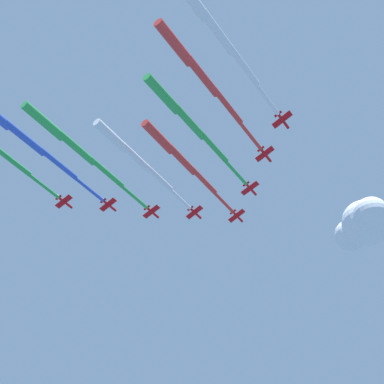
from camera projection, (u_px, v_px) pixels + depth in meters
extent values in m
cylinder|color=red|center=(237.00, 216.00, 241.43)|extent=(6.36, 8.15, 1.41)
cone|color=white|center=(243.00, 222.00, 244.46)|extent=(1.84, 1.83, 1.34)
cylinder|color=black|center=(232.00, 211.00, 238.57)|extent=(1.21, 1.10, 1.06)
ellipsoid|color=black|center=(239.00, 218.00, 242.98)|extent=(1.87, 2.10, 0.90)
cube|color=red|center=(237.00, 216.00, 241.06)|extent=(8.05, 6.81, 2.97)
cube|color=white|center=(230.00, 221.00, 241.74)|extent=(1.90, 2.28, 0.33)
cube|color=white|center=(243.00, 211.00, 240.49)|extent=(1.90, 2.28, 0.33)
cube|color=red|center=(233.00, 212.00, 239.15)|extent=(3.12, 2.66, 1.17)
cube|color=white|center=(232.00, 211.00, 239.89)|extent=(1.43, 1.58, 1.83)
cylinder|color=red|center=(222.00, 201.00, 233.77)|extent=(11.70, 15.43, 1.79)
cylinder|color=red|center=(204.00, 181.00, 224.48)|extent=(12.43, 15.95, 2.69)
cylinder|color=red|center=(182.00, 160.00, 215.31)|extent=(13.16, 16.47, 3.58)
cylinder|color=red|center=(159.00, 137.00, 206.14)|extent=(13.88, 16.98, 4.48)
cylinder|color=red|center=(195.00, 213.00, 239.49)|extent=(6.33, 8.17, 1.40)
cone|color=white|center=(201.00, 219.00, 242.52)|extent=(1.84, 1.83, 1.33)
cylinder|color=black|center=(189.00, 207.00, 236.64)|extent=(1.21, 1.10, 1.05)
ellipsoid|color=black|center=(197.00, 215.00, 241.05)|extent=(1.87, 2.10, 0.89)
cube|color=red|center=(194.00, 212.00, 239.13)|extent=(8.07, 6.80, 2.93)
cube|color=white|center=(188.00, 217.00, 239.83)|extent=(1.89, 2.28, 0.33)
cube|color=white|center=(201.00, 207.00, 238.54)|extent=(1.89, 2.28, 0.33)
cube|color=red|center=(190.00, 208.00, 237.23)|extent=(3.13, 2.66, 1.16)
cube|color=white|center=(190.00, 207.00, 237.97)|extent=(1.42, 1.57, 1.83)
cylinder|color=white|center=(179.00, 198.00, 232.02)|extent=(11.27, 14.96, 1.79)
cylinder|color=white|center=(159.00, 178.00, 223.09)|extent=(12.00, 15.47, 2.68)
cylinder|color=white|center=(136.00, 158.00, 214.27)|extent=(12.73, 15.98, 3.57)
cylinder|color=white|center=(111.00, 136.00, 205.46)|extent=(13.46, 16.50, 4.47)
cylinder|color=red|center=(251.00, 189.00, 227.14)|extent=(6.27, 8.16, 1.37)
cone|color=white|center=(256.00, 195.00, 230.16)|extent=(1.81, 1.81, 1.30)
cylinder|color=black|center=(245.00, 183.00, 224.30)|extent=(1.18, 1.08, 1.03)
ellipsoid|color=black|center=(253.00, 191.00, 228.68)|extent=(1.84, 2.09, 0.87)
cube|color=red|center=(250.00, 188.00, 226.78)|extent=(8.18, 6.85, 2.52)
cube|color=white|center=(243.00, 193.00, 227.64)|extent=(1.89, 2.29, 0.29)
cube|color=white|center=(257.00, 183.00, 226.02)|extent=(1.89, 2.29, 0.29)
cube|color=red|center=(246.00, 184.00, 224.88)|extent=(3.17, 2.67, 1.00)
cube|color=white|center=(245.00, 183.00, 225.61)|extent=(1.34, 1.52, 1.86)
cylinder|color=green|center=(235.00, 171.00, 219.29)|extent=(12.07, 16.24, 1.74)
cylinder|color=green|center=(214.00, 147.00, 209.56)|extent=(12.78, 16.74, 2.61)
cylinder|color=green|center=(189.00, 122.00, 199.98)|extent=(13.49, 17.24, 3.48)
cylinder|color=green|center=(163.00, 94.00, 190.41)|extent=(14.21, 17.73, 4.35)
cylinder|color=red|center=(152.00, 212.00, 236.43)|extent=(6.26, 8.18, 1.38)
cone|color=white|center=(159.00, 218.00, 239.44)|extent=(1.82, 1.81, 1.31)
cylinder|color=black|center=(145.00, 207.00, 233.60)|extent=(1.19, 1.08, 1.03)
ellipsoid|color=black|center=(155.00, 214.00, 237.98)|extent=(1.85, 2.09, 0.87)
cube|color=red|center=(151.00, 212.00, 236.07)|extent=(8.16, 6.82, 2.62)
cube|color=white|center=(145.00, 217.00, 236.90)|extent=(1.89, 2.29, 0.30)
cube|color=white|center=(158.00, 207.00, 235.34)|extent=(1.89, 2.29, 0.30)
cube|color=red|center=(147.00, 208.00, 234.17)|extent=(3.16, 2.66, 1.04)
cube|color=white|center=(146.00, 206.00, 234.91)|extent=(1.35, 1.54, 1.85)
cylinder|color=green|center=(133.00, 196.00, 228.33)|extent=(12.62, 17.10, 1.75)
cylinder|color=green|center=(107.00, 172.00, 218.10)|extent=(13.34, 17.60, 2.63)
cylinder|color=green|center=(77.00, 148.00, 208.01)|extent=(14.06, 18.10, 3.50)
cylinder|color=green|center=(44.00, 121.00, 197.93)|extent=(14.78, 18.59, 4.38)
cylinder|color=red|center=(265.00, 155.00, 214.11)|extent=(6.39, 8.13, 1.40)
cone|color=white|center=(271.00, 162.00, 217.16)|extent=(1.84, 1.83, 1.33)
cylinder|color=black|center=(260.00, 148.00, 211.24)|extent=(1.20, 1.10, 1.05)
ellipsoid|color=black|center=(267.00, 157.00, 215.67)|extent=(1.87, 2.09, 0.89)
cube|color=red|center=(265.00, 154.00, 213.74)|extent=(8.05, 6.85, 2.90)
cube|color=white|center=(257.00, 160.00, 214.44)|extent=(1.91, 2.27, 0.32)
cube|color=white|center=(272.00, 148.00, 213.16)|extent=(1.91, 2.27, 0.32)
cube|color=red|center=(261.00, 149.00, 211.83)|extent=(3.12, 2.68, 1.15)
cube|color=white|center=(260.00, 148.00, 212.57)|extent=(1.42, 1.57, 1.83)
cylinder|color=red|center=(249.00, 134.00, 206.12)|extent=(12.45, 16.34, 1.78)
cylinder|color=red|center=(228.00, 106.00, 196.18)|extent=(13.17, 16.86, 2.67)
cylinder|color=red|center=(203.00, 76.00, 186.35)|extent=(13.89, 17.38, 3.57)
cylinder|color=red|center=(175.00, 43.00, 176.53)|extent=(14.62, 17.90, 4.46)
cylinder|color=red|center=(109.00, 205.00, 235.92)|extent=(6.26, 8.18, 1.38)
cone|color=white|center=(116.00, 211.00, 238.93)|extent=(1.82, 1.81, 1.31)
cylinder|color=black|center=(102.00, 199.00, 233.08)|extent=(1.19, 1.08, 1.03)
ellipsoid|color=black|center=(112.00, 207.00, 237.46)|extent=(1.84, 2.09, 0.88)
cube|color=red|center=(108.00, 205.00, 235.56)|extent=(8.16, 6.81, 2.63)
cube|color=white|center=(102.00, 210.00, 236.39)|extent=(1.88, 2.29, 0.30)
cube|color=white|center=(115.00, 199.00, 234.84)|extent=(1.88, 2.29, 0.30)
cube|color=red|center=(103.00, 201.00, 233.66)|extent=(3.16, 2.66, 1.05)
cube|color=white|center=(103.00, 199.00, 234.40)|extent=(1.36, 1.54, 1.85)
cylinder|color=blue|center=(87.00, 188.00, 227.67)|extent=(12.94, 17.59, 1.75)
cylinder|color=blue|center=(58.00, 164.00, 217.14)|extent=(13.66, 18.09, 2.63)
cylinder|color=blue|center=(25.00, 138.00, 206.76)|extent=(14.38, 18.59, 3.51)
cylinder|color=red|center=(283.00, 120.00, 199.28)|extent=(6.34, 8.16, 1.40)
cone|color=white|center=(289.00, 129.00, 202.31)|extent=(1.84, 1.83, 1.33)
cylinder|color=black|center=(277.00, 112.00, 196.42)|extent=(1.20, 1.10, 1.05)
ellipsoid|color=black|center=(285.00, 123.00, 200.83)|extent=(1.87, 2.10, 0.89)
cube|color=red|center=(282.00, 120.00, 198.91)|extent=(8.07, 6.81, 2.90)
cube|color=white|center=(274.00, 126.00, 199.62)|extent=(1.89, 2.28, 0.32)
cube|color=white|center=(290.00, 113.00, 198.31)|extent=(1.89, 2.28, 0.32)
cube|color=red|center=(278.00, 114.00, 197.01)|extent=(3.13, 2.66, 1.15)
cube|color=white|center=(277.00, 113.00, 197.75)|extent=(1.41, 1.57, 1.83)
cylinder|color=white|center=(266.00, 97.00, 191.45)|extent=(12.06, 16.05, 1.78)
cylinder|color=white|center=(244.00, 66.00, 181.80)|extent=(12.79, 16.56, 2.67)
cylinder|color=white|center=(218.00, 33.00, 172.27)|extent=(13.52, 17.08, 3.57)
cylinder|color=red|center=(65.00, 202.00, 233.79)|extent=(6.35, 8.12, 1.38)
cone|color=white|center=(73.00, 208.00, 236.83)|extent=(1.82, 1.82, 1.31)
cylinder|color=black|center=(57.00, 196.00, 230.93)|extent=(1.19, 1.09, 1.03)
ellipsoid|color=black|center=(68.00, 204.00, 235.34)|extent=(1.86, 2.09, 0.87)
cube|color=red|center=(64.00, 202.00, 233.42)|extent=(8.13, 6.89, 2.62)
cube|color=white|center=(57.00, 207.00, 234.23)|extent=(1.91, 2.28, 0.30)
cube|color=white|center=(70.00, 196.00, 232.73)|extent=(1.91, 2.28, 0.30)
cube|color=red|center=(59.00, 197.00, 231.51)|extent=(3.15, 2.69, 1.04)
cube|color=white|center=(58.00, 196.00, 232.25)|extent=(1.36, 1.53, 1.85)
cylinder|color=green|center=(42.00, 185.00, 225.61)|extent=(12.82, 16.96, 1.75)
cylinder|color=green|center=(12.00, 161.00, 215.29)|extent=(13.53, 17.47, 2.63)
sphere|color=white|center=(365.00, 223.00, 247.42)|extent=(21.91, 21.91, 21.91)
sphere|color=white|center=(372.00, 214.00, 240.46)|extent=(16.44, 16.44, 16.44)
sphere|color=white|center=(351.00, 235.00, 256.51)|extent=(15.34, 15.34, 15.34)
sphere|color=white|center=(380.00, 226.00, 250.84)|extent=(14.24, 14.24, 14.24)
sphere|color=white|center=(359.00, 215.00, 251.30)|extent=(12.05, 12.05, 12.05)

